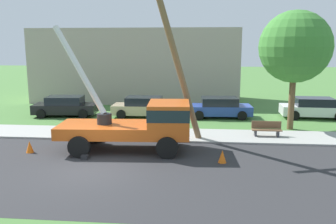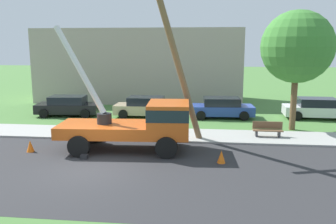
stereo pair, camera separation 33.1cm
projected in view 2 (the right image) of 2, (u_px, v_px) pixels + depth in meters
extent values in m
plane|color=#477538|center=(144.00, 114.00, 26.43)|extent=(120.00, 120.00, 0.00)
cube|color=#2B2B2D|center=(92.00, 169.00, 14.71)|extent=(80.00, 8.72, 0.01)
cube|color=#9E9E99|center=(125.00, 133.00, 20.35)|extent=(80.00, 2.85, 0.10)
cube|color=#C65119|center=(104.00, 129.00, 17.19)|extent=(4.44, 2.66, 0.55)
cube|color=#C65119|center=(169.00, 119.00, 16.93)|extent=(2.04, 2.51, 1.60)
cube|color=#19232D|center=(169.00, 112.00, 16.87)|extent=(2.06, 2.53, 0.56)
cylinder|color=black|center=(104.00, 119.00, 17.09)|extent=(0.70, 0.70, 0.50)
cylinder|color=silver|center=(80.00, 69.00, 17.37)|extent=(2.95, 1.49, 4.26)
cube|color=black|center=(84.00, 157.00, 15.96)|extent=(0.32, 0.32, 0.20)
cube|color=black|center=(100.00, 140.00, 18.81)|extent=(0.32, 0.32, 0.20)
cylinder|color=black|center=(166.00, 148.00, 15.95)|extent=(1.00, 0.30, 1.00)
cylinder|color=black|center=(169.00, 134.00, 18.31)|extent=(1.00, 0.30, 1.00)
cylinder|color=black|center=(79.00, 146.00, 16.15)|extent=(1.00, 0.30, 1.00)
cylinder|color=black|center=(93.00, 133.00, 18.51)|extent=(1.00, 0.30, 1.00)
cylinder|color=brown|center=(177.00, 60.00, 17.95)|extent=(2.82, 1.77, 8.67)
cone|color=orange|center=(221.00, 157.00, 15.37)|extent=(0.36, 0.36, 0.56)
cone|color=orange|center=(30.00, 146.00, 16.99)|extent=(0.36, 0.36, 0.56)
cube|color=black|center=(68.00, 108.00, 25.68)|extent=(4.54, 2.19, 0.65)
cube|color=black|center=(68.00, 100.00, 25.57)|extent=(2.60, 1.87, 0.55)
cylinder|color=black|center=(85.00, 114.00, 24.81)|extent=(0.64, 0.22, 0.64)
cylinder|color=black|center=(91.00, 109.00, 26.58)|extent=(0.64, 0.22, 0.64)
cylinder|color=black|center=(44.00, 113.00, 24.87)|extent=(0.64, 0.22, 0.64)
cylinder|color=black|center=(53.00, 109.00, 26.64)|extent=(0.64, 0.22, 0.64)
cube|color=tan|center=(146.00, 109.00, 25.27)|extent=(4.40, 1.81, 0.65)
cube|color=black|center=(146.00, 101.00, 25.16)|extent=(2.47, 1.66, 0.55)
cylinder|color=black|center=(165.00, 115.00, 24.28)|extent=(0.64, 0.22, 0.64)
cylinder|color=black|center=(168.00, 110.00, 26.04)|extent=(0.64, 0.22, 0.64)
cylinder|color=black|center=(123.00, 114.00, 24.59)|extent=(0.64, 0.22, 0.64)
cylinder|color=black|center=(129.00, 110.00, 26.35)|extent=(0.64, 0.22, 0.64)
cube|color=#263F99|center=(221.00, 110.00, 24.92)|extent=(4.50, 2.06, 0.65)
cube|color=black|center=(222.00, 101.00, 24.81)|extent=(2.56, 1.80, 0.55)
cylinder|color=black|center=(244.00, 116.00, 24.01)|extent=(0.64, 0.22, 0.64)
cylinder|color=black|center=(240.00, 111.00, 25.77)|extent=(0.64, 0.22, 0.64)
cylinder|color=black|center=(201.00, 115.00, 24.16)|extent=(0.64, 0.22, 0.64)
cylinder|color=black|center=(200.00, 111.00, 25.92)|extent=(0.64, 0.22, 0.64)
cube|color=silver|center=(317.00, 111.00, 24.65)|extent=(4.46, 1.95, 0.65)
cube|color=black|center=(317.00, 102.00, 24.54)|extent=(2.52, 1.74, 0.55)
cylinder|color=black|center=(335.00, 112.00, 25.36)|extent=(0.64, 0.22, 0.64)
cylinder|color=black|center=(297.00, 116.00, 24.02)|extent=(0.64, 0.22, 0.64)
cylinder|color=black|center=(292.00, 111.00, 25.77)|extent=(0.64, 0.22, 0.64)
cube|color=brown|center=(268.00, 130.00, 19.40)|extent=(1.60, 0.44, 0.06)
cube|color=brown|center=(267.00, 125.00, 19.55)|extent=(1.60, 0.06, 0.40)
cube|color=#333338|center=(256.00, 134.00, 19.51)|extent=(0.10, 0.40, 0.45)
cube|color=#333338|center=(279.00, 135.00, 19.38)|extent=(0.10, 0.40, 0.45)
cylinder|color=brown|center=(294.00, 92.00, 21.08)|extent=(0.36, 0.36, 4.58)
sphere|color=#3D7F33|center=(297.00, 47.00, 20.60)|extent=(4.19, 4.19, 4.19)
cube|color=#A5998C|center=(140.00, 65.00, 32.56)|extent=(18.00, 6.00, 6.40)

